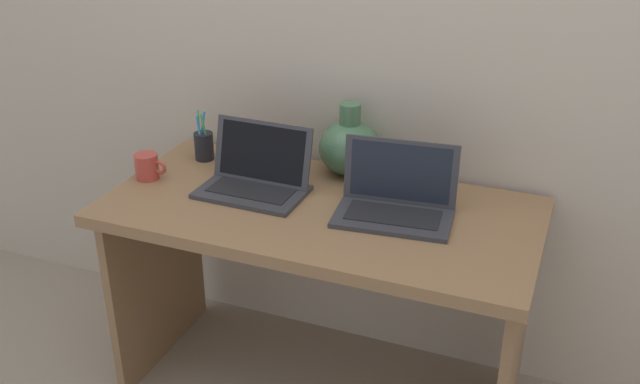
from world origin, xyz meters
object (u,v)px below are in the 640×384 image
at_px(laptop_right, 397,196).
at_px(green_vase, 350,146).
at_px(pen_cup, 204,145).
at_px(laptop_left, 257,173).
at_px(coffee_mug, 147,166).

relative_size(laptop_right, green_vase, 1.49).
height_order(laptop_right, green_vase, green_vase).
distance_m(laptop_right, green_vase, 0.33).
bearing_deg(laptop_right, pen_cup, 168.94).
bearing_deg(laptop_right, green_vase, 135.85).
xyz_separation_m(laptop_left, pen_cup, (-0.28, 0.15, -0.00)).
relative_size(green_vase, coffee_mug, 2.15).
height_order(laptop_right, pen_cup, laptop_right).
bearing_deg(coffee_mug, laptop_right, 4.45).
bearing_deg(green_vase, pen_cup, -171.44).
bearing_deg(green_vase, coffee_mug, -154.68).
relative_size(green_vase, pen_cup, 1.37).
distance_m(laptop_left, green_vase, 0.33).
bearing_deg(laptop_left, coffee_mug, -171.11).
bearing_deg(green_vase, laptop_right, -44.15).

